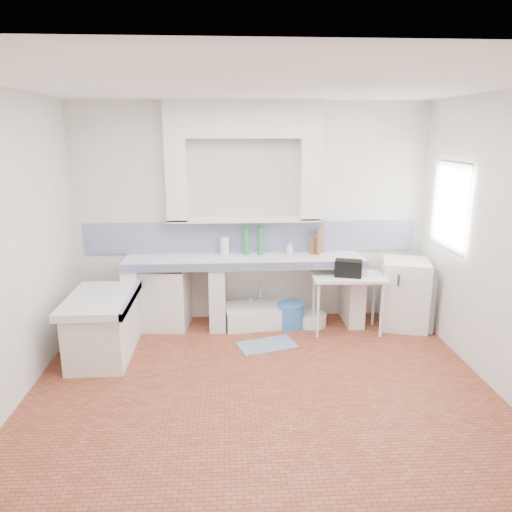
{
  "coord_description": "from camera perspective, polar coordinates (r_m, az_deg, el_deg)",
  "views": [
    {
      "loc": [
        -0.31,
        -4.09,
        2.43
      ],
      "look_at": [
        0.0,
        1.0,
        1.1
      ],
      "focal_mm": 33.59,
      "sensor_mm": 36.0,
      "label": 1
    }
  ],
  "objects": [
    {
      "name": "floor",
      "position": [
        4.77,
        0.75,
        -16.02
      ],
      "size": [
        4.5,
        4.5,
        0.0
      ],
      "primitive_type": "plane",
      "color": "brown",
      "rests_on": "ground"
    },
    {
      "name": "ceiling",
      "position": [
        4.12,
        0.88,
        19.77
      ],
      "size": [
        4.5,
        4.5,
        0.0
      ],
      "primitive_type": "plane",
      "rotation": [
        3.14,
        0.0,
        0.0
      ],
      "color": "white",
      "rests_on": "ground"
    },
    {
      "name": "wall_back",
      "position": [
        6.19,
        -0.56,
        5.02
      ],
      "size": [
        4.5,
        0.0,
        4.5
      ],
      "primitive_type": "plane",
      "rotation": [
        1.57,
        0.0,
        0.0
      ],
      "color": "white",
      "rests_on": "ground"
    },
    {
      "name": "wall_front",
      "position": [
        2.35,
        4.46,
        -11.35
      ],
      "size": [
        4.5,
        0.0,
        4.5
      ],
      "primitive_type": "plane",
      "rotation": [
        -1.57,
        0.0,
        0.0
      ],
      "color": "white",
      "rests_on": "ground"
    },
    {
      "name": "wall_left",
      "position": [
        4.65,
        -28.06,
        0.07
      ],
      "size": [
        0.0,
        4.5,
        4.5
      ],
      "primitive_type": "plane",
      "rotation": [
        1.57,
        0.0,
        1.57
      ],
      "color": "white",
      "rests_on": "ground"
    },
    {
      "name": "wall_right",
      "position": [
        4.93,
        27.87,
        0.85
      ],
      "size": [
        0.0,
        4.5,
        4.5
      ],
      "primitive_type": "plane",
      "rotation": [
        1.57,
        0.0,
        -1.57
      ],
      "color": "white",
      "rests_on": "ground"
    },
    {
      "name": "alcove_mass",
      "position": [
        5.97,
        -1.52,
        15.99
      ],
      "size": [
        1.9,
        0.25,
        0.45
      ],
      "primitive_type": "cube",
      "color": "white",
      "rests_on": "ground"
    },
    {
      "name": "window_frame",
      "position": [
        6.01,
        23.73,
        5.44
      ],
      "size": [
        0.35,
        0.86,
        1.06
      ],
      "primitive_type": "cube",
      "color": "#382111",
      "rests_on": "ground"
    },
    {
      "name": "lace_valance",
      "position": [
        5.91,
        22.84,
        9.12
      ],
      "size": [
        0.01,
        0.84,
        0.24
      ],
      "primitive_type": "cube",
      "color": "white",
      "rests_on": "ground"
    },
    {
      "name": "counter_slab",
      "position": [
        6.01,
        -1.35,
        -0.55
      ],
      "size": [
        3.0,
        0.6,
        0.08
      ],
      "primitive_type": "cube",
      "color": "white",
      "rests_on": "ground"
    },
    {
      "name": "counter_lip",
      "position": [
        5.74,
        -1.25,
        -1.28
      ],
      "size": [
        3.0,
        0.04,
        0.1
      ],
      "primitive_type": "cube",
      "color": "navy",
      "rests_on": "ground"
    },
    {
      "name": "counter_pier_left",
      "position": [
        6.25,
        -14.31,
        -4.72
      ],
      "size": [
        0.2,
        0.55,
        0.82
      ],
      "primitive_type": "cube",
      "color": "white",
      "rests_on": "ground"
    },
    {
      "name": "counter_pier_mid",
      "position": [
        6.14,
        -4.61,
        -4.66
      ],
      "size": [
        0.2,
        0.55,
        0.82
      ],
      "primitive_type": "cube",
      "color": "white",
      "rests_on": "ground"
    },
    {
      "name": "counter_pier_right",
      "position": [
        6.34,
        11.45,
        -4.27
      ],
      "size": [
        0.2,
        0.55,
        0.82
      ],
      "primitive_type": "cube",
      "color": "white",
      "rests_on": "ground"
    },
    {
      "name": "peninsula_top",
      "position": [
        5.48,
        -18.05,
        -4.99
      ],
      "size": [
        0.7,
        1.1,
        0.08
      ],
      "primitive_type": "cube",
      "color": "white",
      "rests_on": "ground"
    },
    {
      "name": "peninsula_base",
      "position": [
        5.6,
        -17.77,
        -8.37
      ],
      "size": [
        0.6,
        1.0,
        0.62
      ],
      "primitive_type": "cube",
      "color": "white",
      "rests_on": "ground"
    },
    {
      "name": "peninsula_lip",
      "position": [
        5.4,
        -14.65,
        -5.01
      ],
      "size": [
        0.04,
        1.1,
        0.1
      ],
      "primitive_type": "cube",
      "color": "navy",
      "rests_on": "ground"
    },
    {
      "name": "backsplash",
      "position": [
        6.23,
        -0.54,
        2.28
      ],
      "size": [
        4.27,
        0.03,
        0.4
      ],
      "primitive_type": "cube",
      "color": "navy",
      "rests_on": "ground"
    },
    {
      "name": "stove",
      "position": [
        6.21,
        -10.63,
        -4.84
      ],
      "size": [
        0.61,
        0.59,
        0.78
      ],
      "primitive_type": "cube",
      "rotation": [
        0.0,
        0.0,
        -0.11
      ],
      "color": "white",
      "rests_on": "ground"
    },
    {
      "name": "sink",
      "position": [
        6.26,
        0.64,
        -7.12
      ],
      "size": [
        1.02,
        0.65,
        0.23
      ],
      "primitive_type": "cube",
      "rotation": [
        0.0,
        0.0,
        0.14
      ],
      "color": "white",
      "rests_on": "ground"
    },
    {
      "name": "side_table",
      "position": [
        6.08,
        10.77,
        -5.56
      ],
      "size": [
        0.89,
        0.52,
        0.04
      ],
      "primitive_type": "cube",
      "rotation": [
        0.0,
        0.0,
        -0.05
      ],
      "color": "white",
      "rests_on": "ground"
    },
    {
      "name": "fridge",
      "position": [
        6.38,
        17.23,
        -4.31
      ],
      "size": [
        0.69,
        0.69,
        0.87
      ],
      "primitive_type": "cube",
      "rotation": [
        0.0,
        0.0,
        -0.26
      ],
      "color": "white",
      "rests_on": "ground"
    },
    {
      "name": "bucket_red",
      "position": [
        6.26,
        -1.92,
        -7.01
      ],
      "size": [
        0.33,
        0.33,
        0.25
      ],
      "primitive_type": "cylinder",
      "rotation": [
        0.0,
        0.0,
        -0.29
      ],
      "color": "#C93F34",
      "rests_on": "ground"
    },
    {
      "name": "bucket_orange",
      "position": [
        6.21,
        0.46,
        -7.15
      ],
      "size": [
        0.36,
        0.36,
        0.25
      ],
      "primitive_type": "cylinder",
      "rotation": [
        0.0,
        0.0,
        0.41
      ],
      "color": "red",
      "rests_on": "ground"
    },
    {
      "name": "bucket_blue",
      "position": [
        6.17,
        4.2,
        -7.0
      ],
      "size": [
        0.38,
        0.38,
        0.32
      ],
      "primitive_type": "cylinder",
      "rotation": [
        0.0,
        0.0,
        0.13
      ],
      "color": "#3775C3",
      "rests_on": "ground"
    },
    {
      "name": "basin_white",
      "position": [
        6.28,
        6.6,
        -7.5
      ],
      "size": [
        0.51,
        0.51,
        0.15
      ],
      "primitive_type": "cylinder",
      "rotation": [
        0.0,
        0.0,
        -0.37
      ],
      "color": "white",
      "rests_on": "ground"
    },
    {
      "name": "water_bottle_a",
      "position": [
        6.37,
        -0.65,
        -6.31
      ],
      "size": [
        0.1,
        0.1,
        0.31
      ],
      "primitive_type": "cylinder",
      "rotation": [
        0.0,
        0.0,
        0.27
      ],
      "color": "silver",
      "rests_on": "ground"
    },
    {
      "name": "water_bottle_b",
      "position": [
        6.39,
        2.07,
        -6.38
      ],
      "size": [
        0.1,
        0.1,
        0.28
      ],
      "primitive_type": "cylinder",
      "rotation": [
        0.0,
        0.0,
        0.4
      ],
      "color": "silver",
      "rests_on": "ground"
    },
    {
      "name": "black_bag",
      "position": [
        5.9,
        10.95,
        -1.45
      ],
      "size": [
        0.36,
        0.27,
        0.2
      ],
      "primitive_type": "cube",
      "rotation": [
        0.0,
        0.0,
        -0.3
      ],
      "color": "black",
      "rests_on": "side_table"
    },
    {
      "name": "green_bottle_a",
      "position": [
        6.1,
        -1.18,
        1.76
      ],
      "size": [
        0.1,
        0.1,
        0.35
      ],
      "primitive_type": "cylinder",
      "rotation": [
        0.0,
        0.0,
        -0.4
      ],
      "color": "#2C7F3E",
      "rests_on": "counter_slab"
    },
    {
      "name": "green_bottle_b",
      "position": [
        6.11,
        0.55,
        1.83
      ],
      "size": [
        0.09,
        0.09,
        0.36
      ],
      "primitive_type": "cylinder",
      "rotation": [
        0.0,
        0.0,
        -0.18
      ],
      "color": "#2C7F3E",
      "rests_on": "counter_slab"
    },
    {
      "name": "knife_block",
      "position": [
        6.21,
        6.98,
        1.28
      ],
      "size": [
        0.14,
        0.12,
        0.22
      ],
      "primitive_type": "cube",
      "rotation": [
        0.0,
        0.0,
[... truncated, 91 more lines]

